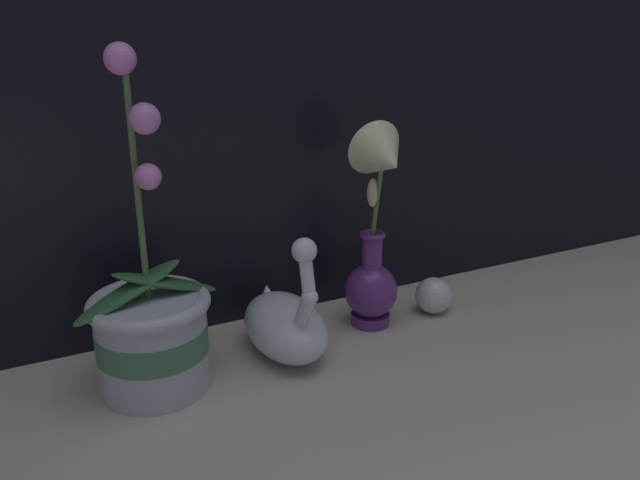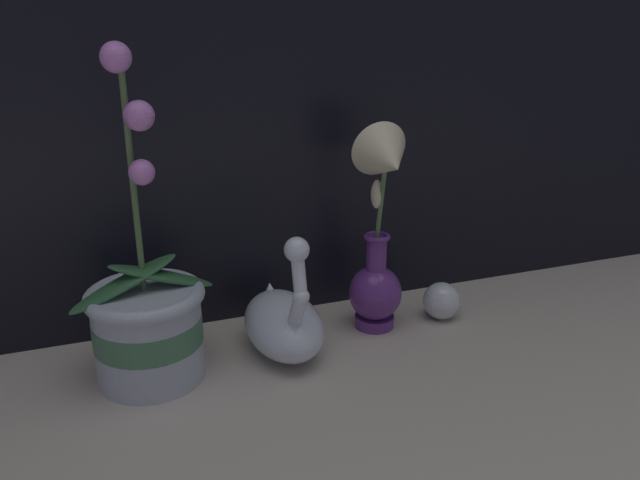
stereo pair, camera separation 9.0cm
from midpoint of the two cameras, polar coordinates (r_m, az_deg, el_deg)
ground_plane at (r=0.86m, az=4.62°, el=-13.24°), size 2.80×2.80×0.00m
orchid_potted_plant at (r=0.86m, az=-12.63°, el=-7.25°), size 0.20×0.16×0.44m
swan_figurine at (r=0.92m, az=-0.59°, el=-7.43°), size 0.11×0.20×0.20m
blue_vase at (r=0.95m, az=8.20°, el=-0.24°), size 0.09×0.11×0.33m
glass_sphere at (r=1.05m, az=13.49°, el=-5.48°), size 0.06×0.06×0.06m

